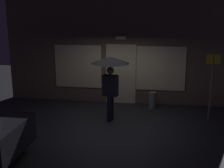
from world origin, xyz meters
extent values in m
plane|color=#26262B|center=(0.00, 0.00, 0.00)|extent=(18.00, 18.00, 0.00)
cube|color=brown|center=(0.00, 2.35, 1.95)|extent=(8.64, 0.30, 3.91)
cube|color=beige|center=(0.00, 2.18, 1.10)|extent=(1.10, 0.04, 2.20)
cube|color=beige|center=(-1.62, 2.18, 1.35)|extent=(1.76, 0.04, 1.60)
cube|color=beige|center=(1.44, 2.18, 1.35)|extent=(1.76, 0.04, 1.60)
cube|color=white|center=(0.00, 2.10, 2.45)|extent=(0.36, 0.16, 0.12)
cylinder|color=black|center=(-0.08, 0.38, 0.41)|extent=(0.15, 0.15, 0.81)
cylinder|color=black|center=(-0.12, 0.18, 0.41)|extent=(0.15, 0.15, 0.81)
cube|color=black|center=(-0.10, 0.28, 1.14)|extent=(0.50, 0.32, 0.66)
cube|color=silver|center=(-0.13, 0.40, 1.14)|extent=(0.14, 0.05, 0.53)
cube|color=red|center=(-0.13, 0.41, 1.12)|extent=(0.05, 0.03, 0.42)
sphere|color=#9F8363|center=(-0.10, 0.28, 1.61)|extent=(0.22, 0.22, 0.22)
cylinder|color=slate|center=(-0.10, 0.28, 1.61)|extent=(0.02, 0.02, 0.87)
cone|color=black|center=(-0.10, 0.28, 1.93)|extent=(1.16, 1.16, 0.21)
cylinder|color=black|center=(-2.28, -1.92, 0.32)|extent=(0.64, 0.23, 0.64)
cylinder|color=#595B60|center=(2.98, 0.76, 1.11)|extent=(0.07, 0.07, 2.21)
cube|color=gold|center=(2.98, 0.74, 1.96)|extent=(0.40, 0.02, 0.30)
cylinder|color=slate|center=(1.20, 1.69, 0.30)|extent=(0.27, 0.27, 0.59)
camera|label=1|loc=(1.25, -8.58, 3.40)|focal=48.14mm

